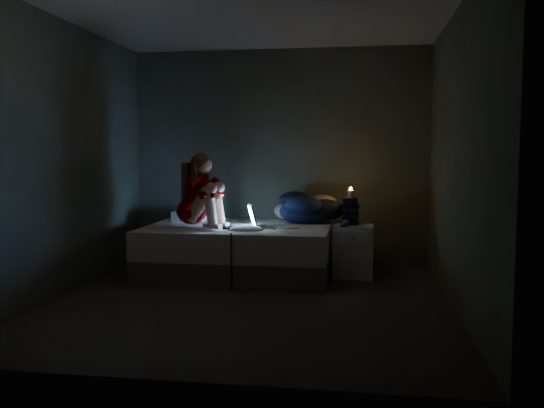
% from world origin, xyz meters
% --- Properties ---
extents(floor, '(3.60, 3.80, 0.02)m').
position_xyz_m(floor, '(0.00, 0.00, -0.01)').
color(floor, '#393533').
rests_on(floor, ground).
extents(ceiling, '(3.60, 3.80, 0.02)m').
position_xyz_m(ceiling, '(0.00, 0.00, 2.61)').
color(ceiling, silver).
rests_on(ceiling, ground).
extents(wall_back, '(3.60, 0.02, 2.60)m').
position_xyz_m(wall_back, '(0.00, 1.91, 1.30)').
color(wall_back, '#5D605A').
rests_on(wall_back, ground).
extents(wall_front, '(3.60, 0.02, 2.60)m').
position_xyz_m(wall_front, '(0.00, -1.91, 1.30)').
color(wall_front, '#5D605A').
rests_on(wall_front, ground).
extents(wall_left, '(0.02, 3.80, 2.60)m').
position_xyz_m(wall_left, '(-1.81, 0.00, 1.30)').
color(wall_left, '#5D605A').
rests_on(wall_left, ground).
extents(wall_right, '(0.02, 3.80, 2.60)m').
position_xyz_m(wall_right, '(1.81, 0.00, 1.30)').
color(wall_right, '#5D605A').
rests_on(wall_right, ground).
extents(bed, '(2.00, 1.50, 0.55)m').
position_xyz_m(bed, '(-0.33, 1.10, 0.27)').
color(bed, '#BDB7AB').
rests_on(bed, ground).
extents(pillow, '(0.41, 0.29, 0.12)m').
position_xyz_m(pillow, '(-0.97, 1.41, 0.61)').
color(pillow, white).
rests_on(pillow, bed).
extents(woman, '(0.57, 0.46, 0.80)m').
position_xyz_m(woman, '(-0.81, 0.88, 0.95)').
color(woman, '#730007').
rests_on(woman, bed).
extents(laptop, '(0.43, 0.37, 0.26)m').
position_xyz_m(laptop, '(-0.30, 0.91, 0.68)').
color(laptop, black).
rests_on(laptop, bed).
extents(clothes_pile, '(0.74, 0.66, 0.37)m').
position_xyz_m(clothes_pile, '(0.36, 1.49, 0.73)').
color(clothes_pile, '#0C0D47').
rests_on(clothes_pile, bed).
extents(nightstand, '(0.44, 0.39, 0.56)m').
position_xyz_m(nightstand, '(0.92, 1.17, 0.28)').
color(nightstand, silver).
rests_on(nightstand, ground).
extents(book_stack, '(0.19, 0.25, 0.33)m').
position_xyz_m(book_stack, '(0.88, 1.27, 0.73)').
color(book_stack, black).
rests_on(book_stack, nightstand).
extents(candle, '(0.07, 0.07, 0.08)m').
position_xyz_m(candle, '(0.88, 1.27, 0.93)').
color(candle, beige).
rests_on(candle, book_stack).
extents(phone, '(0.08, 0.15, 0.01)m').
position_xyz_m(phone, '(0.83, 1.08, 0.57)').
color(phone, black).
rests_on(phone, nightstand).
extents(blue_orb, '(0.08, 0.08, 0.08)m').
position_xyz_m(blue_orb, '(0.84, 1.04, 0.60)').
color(blue_orb, '#274A90').
rests_on(blue_orb, nightstand).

